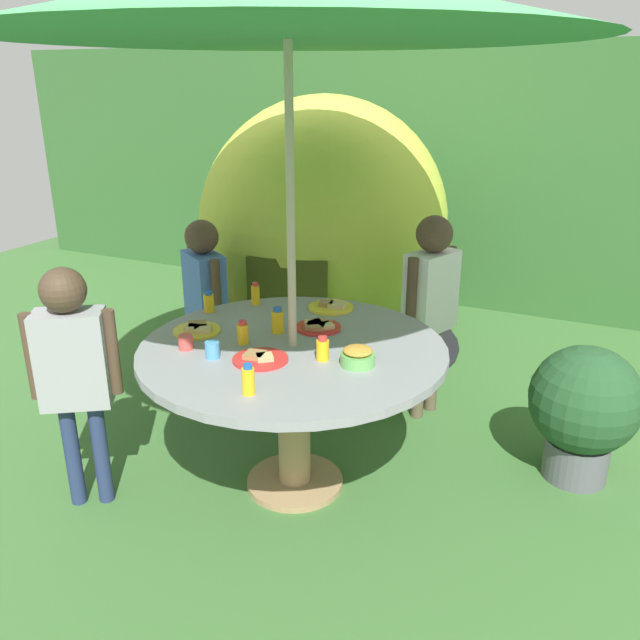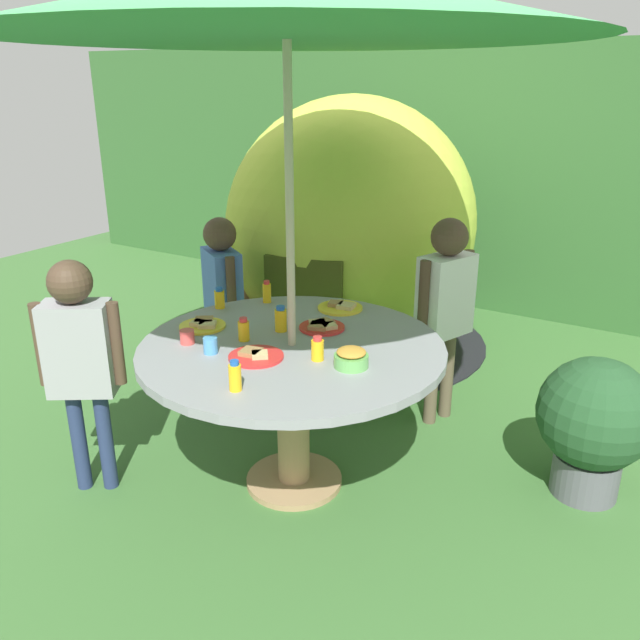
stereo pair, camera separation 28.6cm
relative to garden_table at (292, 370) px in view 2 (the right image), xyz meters
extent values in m
cube|color=#3D6B33|center=(0.00, 0.00, -0.61)|extent=(10.00, 10.00, 0.02)
cube|color=#33602D|center=(0.00, 3.26, 0.45)|extent=(9.00, 0.70, 2.10)
cylinder|color=tan|center=(0.00, 0.00, -0.58)|extent=(0.46, 0.46, 0.03)
cylinder|color=tan|center=(0.00, 0.00, -0.26)|extent=(0.15, 0.15, 0.68)
cylinder|color=gray|center=(0.00, 0.00, 0.10)|extent=(1.37, 1.37, 0.04)
cylinder|color=#B7AD8C|center=(0.00, 0.00, 0.52)|extent=(0.04, 0.04, 2.23)
cone|color=#388C4C|center=(0.00, 0.00, 1.50)|extent=(2.35, 2.35, 0.27)
cylinder|color=#93704C|center=(-0.86, 0.55, -0.40)|extent=(0.04, 0.04, 0.40)
cylinder|color=#93704C|center=(-0.52, 0.88, -0.40)|extent=(0.04, 0.04, 0.40)
cylinder|color=#93704C|center=(-1.17, 0.88, -0.40)|extent=(0.04, 0.04, 0.40)
cylinder|color=#93704C|center=(-0.83, 1.21, -0.40)|extent=(0.04, 0.04, 0.40)
cube|color=#93704C|center=(-0.84, 0.88, -0.18)|extent=(0.71, 0.71, 0.04)
cube|color=#93704C|center=(-1.00, 1.04, 0.10)|extent=(0.40, 0.38, 0.52)
cube|color=#93704C|center=(-1.01, 0.72, 0.04)|extent=(0.36, 0.38, 0.03)
cube|color=#93704C|center=(-0.67, 1.04, 0.04)|extent=(0.36, 0.38, 0.03)
ellipsoid|color=#B2C63F|center=(-0.64, 1.73, 0.27)|extent=(2.05, 2.24, 1.74)
cylinder|color=black|center=(-0.64, 1.73, -0.59)|extent=(2.34, 2.34, 0.01)
cube|color=#3E4516|center=(-0.45, 0.80, -0.12)|extent=(0.47, 0.12, 0.78)
cylinder|color=#595960|center=(1.21, 0.64, -0.50)|extent=(0.30, 0.30, 0.20)
sphere|color=#234C28|center=(1.21, 0.64, -0.18)|extent=(0.52, 0.52, 0.52)
cylinder|color=brown|center=(0.38, 1.01, -0.34)|extent=(0.07, 0.07, 0.52)
cylinder|color=brown|center=(0.33, 0.89, -0.34)|extent=(0.07, 0.07, 0.52)
cube|color=white|center=(0.36, 0.95, 0.14)|extent=(0.26, 0.34, 0.44)
cylinder|color=#4C3828|center=(0.41, 1.11, 0.17)|extent=(0.06, 0.06, 0.40)
cylinder|color=#4C3828|center=(0.30, 0.79, 0.17)|extent=(0.06, 0.06, 0.40)
sphere|color=#4C3828|center=(0.36, 0.95, 0.46)|extent=(0.20, 0.20, 0.20)
cylinder|color=brown|center=(-0.90, 0.59, -0.35)|extent=(0.07, 0.07, 0.50)
cylinder|color=brown|center=(-0.80, 0.52, -0.35)|extent=(0.07, 0.07, 0.50)
cube|color=#4C72C6|center=(-0.85, 0.55, 0.11)|extent=(0.33, 0.29, 0.42)
cylinder|color=#4C3828|center=(-0.98, 0.64, 0.13)|extent=(0.05, 0.05, 0.38)
cylinder|color=#4C3828|center=(-0.71, 0.46, 0.13)|extent=(0.05, 0.05, 0.38)
sphere|color=#4C3828|center=(-0.85, 0.55, 0.41)|extent=(0.19, 0.19, 0.19)
cylinder|color=navy|center=(-0.84, -0.54, -0.35)|extent=(0.07, 0.07, 0.50)
cylinder|color=navy|center=(-0.74, -0.48, -0.35)|extent=(0.07, 0.07, 0.50)
cube|color=#99999E|center=(-0.79, -0.51, 0.12)|extent=(0.33, 0.29, 0.42)
cylinder|color=#4C3828|center=(-0.93, -0.60, 0.14)|extent=(0.05, 0.05, 0.38)
cylinder|color=#4C3828|center=(-0.65, -0.42, 0.14)|extent=(0.05, 0.05, 0.38)
sphere|color=#4C3828|center=(-0.79, -0.51, 0.42)|extent=(0.19, 0.19, 0.19)
cylinder|color=#66B259|center=(0.34, -0.07, 0.15)|extent=(0.14, 0.14, 0.05)
ellipsoid|color=gold|center=(0.34, -0.07, 0.19)|extent=(0.12, 0.12, 0.04)
cylinder|color=red|center=(-0.05, -0.20, 0.13)|extent=(0.23, 0.23, 0.01)
cube|color=tan|center=(-0.03, -0.21, 0.15)|extent=(0.09, 0.09, 0.02)
cube|color=#9E7547|center=(-0.07, -0.20, 0.15)|extent=(0.09, 0.09, 0.02)
cylinder|color=yellow|center=(-0.05, 0.52, 0.13)|extent=(0.23, 0.23, 0.01)
cube|color=tan|center=(-0.01, 0.52, 0.15)|extent=(0.09, 0.09, 0.02)
cube|color=#9E7547|center=(-0.08, 0.53, 0.15)|extent=(0.09, 0.09, 0.02)
cylinder|color=yellow|center=(-0.48, -0.04, 0.13)|extent=(0.22, 0.22, 0.01)
cube|color=tan|center=(-0.45, -0.05, 0.15)|extent=(0.11, 0.11, 0.02)
cube|color=#9E7547|center=(-0.50, -0.01, 0.15)|extent=(0.12, 0.12, 0.02)
cube|color=tan|center=(-0.49, -0.05, 0.15)|extent=(0.07, 0.07, 0.02)
cylinder|color=red|center=(0.01, 0.24, 0.13)|extent=(0.22, 0.22, 0.01)
cube|color=tan|center=(0.05, 0.23, 0.15)|extent=(0.09, 0.09, 0.02)
cube|color=#9E7547|center=(0.01, 0.26, 0.15)|extent=(0.10, 0.10, 0.02)
cube|color=tan|center=(-0.01, 0.23, 0.15)|extent=(0.11, 0.11, 0.02)
cube|color=#9E7547|center=(0.01, 0.21, 0.15)|extent=(0.11, 0.11, 0.02)
cylinder|color=yellow|center=(-0.43, 0.42, 0.17)|extent=(0.04, 0.04, 0.10)
cylinder|color=red|center=(-0.43, 0.42, 0.23)|extent=(0.03, 0.03, 0.02)
cylinder|color=yellow|center=(-0.59, 0.22, 0.17)|extent=(0.05, 0.05, 0.09)
cylinder|color=blue|center=(-0.59, 0.22, 0.22)|extent=(0.04, 0.04, 0.02)
cylinder|color=yellow|center=(0.18, -0.08, 0.17)|extent=(0.05, 0.05, 0.09)
cylinder|color=red|center=(0.18, -0.08, 0.22)|extent=(0.04, 0.04, 0.02)
cylinder|color=yellow|center=(-0.21, -0.07, 0.17)|extent=(0.05, 0.05, 0.09)
cylinder|color=red|center=(-0.21, -0.07, 0.22)|extent=(0.04, 0.04, 0.02)
cylinder|color=yellow|center=(-0.14, 0.11, 0.18)|extent=(0.06, 0.06, 0.10)
cylinder|color=blue|center=(-0.14, 0.11, 0.24)|extent=(0.04, 0.04, 0.02)
cylinder|color=yellow|center=(0.06, -0.48, 0.18)|extent=(0.05, 0.05, 0.10)
cylinder|color=blue|center=(0.06, -0.48, 0.24)|extent=(0.03, 0.03, 0.02)
cylinder|color=#E04C47|center=(-0.41, -0.23, 0.16)|extent=(0.06, 0.06, 0.06)
cylinder|color=#4C99D8|center=(-0.25, -0.26, 0.16)|extent=(0.06, 0.06, 0.07)
camera|label=1|loc=(1.22, -2.34, 1.23)|focal=36.30mm
camera|label=2|loc=(1.47, -2.20, 1.23)|focal=36.30mm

